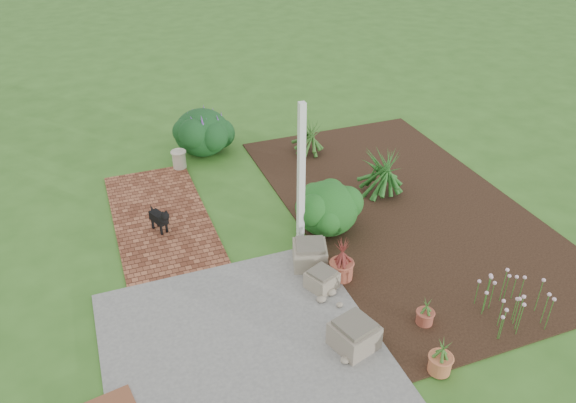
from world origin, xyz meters
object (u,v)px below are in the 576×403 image
object	(u,v)px
cream_ceramic_urn	(179,159)
evergreen_shrub	(327,207)
black_dog	(160,218)
stone_trough_near	(354,336)

from	to	relation	value
cream_ceramic_urn	evergreen_shrub	world-z (taller)	evergreen_shrub
black_dog	evergreen_shrub	bearing A→B (deg)	-43.76
black_dog	cream_ceramic_urn	distance (m)	2.27
stone_trough_near	cream_ceramic_urn	xyz separation A→B (m)	(-1.12, 5.63, 0.01)
black_dog	cream_ceramic_urn	bearing A→B (deg)	46.47
black_dog	evergreen_shrub	distance (m)	2.79
stone_trough_near	cream_ceramic_urn	distance (m)	5.74
evergreen_shrub	cream_ceramic_urn	bearing A→B (deg)	121.44
cream_ceramic_urn	evergreen_shrub	xyz separation A→B (m)	(1.88, -3.07, 0.26)
black_dog	evergreen_shrub	xyz separation A→B (m)	(2.63, -0.93, 0.17)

